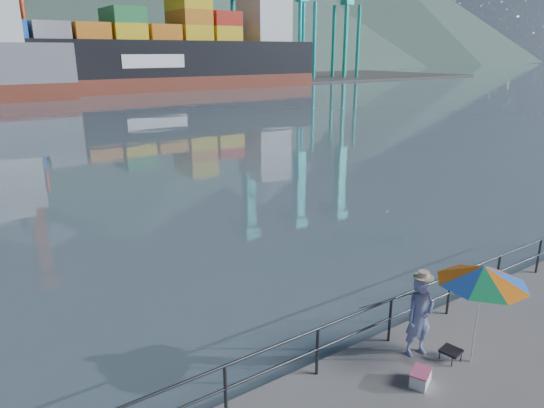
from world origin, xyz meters
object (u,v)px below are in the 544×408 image
(fisherman, at_px, (419,317))
(container_ship, at_px, (151,52))
(cooler_bag, at_px, (420,378))
(beach_umbrella, at_px, (483,275))

(fisherman, relative_size, container_ship, 0.03)
(cooler_bag, bearing_deg, beach_umbrella, -28.86)
(beach_umbrella, bearing_deg, fisherman, 130.31)
(cooler_bag, height_order, container_ship, container_ship)
(fisherman, relative_size, beach_umbrella, 0.79)
(cooler_bag, bearing_deg, container_ship, 48.05)
(beach_umbrella, distance_m, cooler_bag, 2.29)
(fisherman, distance_m, cooler_bag, 1.24)
(fisherman, bearing_deg, beach_umbrella, -37.10)
(fisherman, bearing_deg, cooler_bag, -123.29)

